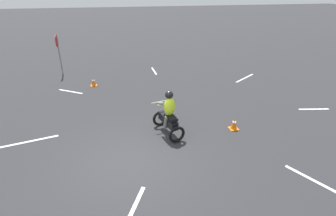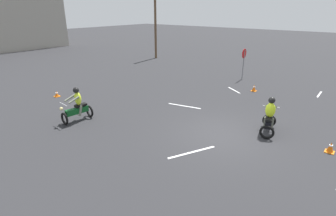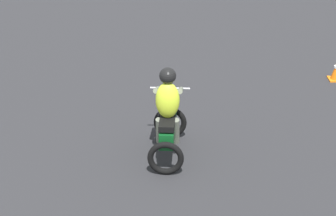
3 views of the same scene
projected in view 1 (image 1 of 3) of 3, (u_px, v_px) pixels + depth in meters
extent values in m
plane|color=#28282B|center=(130.00, 162.00, 7.87)|extent=(120.00, 120.00, 0.00)
torus|color=black|center=(160.00, 118.00, 9.76)|extent=(0.25, 0.61, 0.60)
torus|color=black|center=(177.00, 134.00, 8.71)|extent=(0.25, 0.61, 0.60)
cube|color=black|center=(168.00, 120.00, 9.14)|extent=(1.13, 0.51, 0.28)
cube|color=black|center=(171.00, 117.00, 8.87)|extent=(0.61, 0.39, 0.10)
cylinder|color=silver|center=(161.00, 102.00, 9.42)|extent=(0.21, 0.69, 0.04)
sphere|color=#F2E08C|center=(159.00, 105.00, 9.60)|extent=(0.19, 0.19, 0.16)
ellipsoid|color=#CCEA26|center=(170.00, 107.00, 8.80)|extent=(0.37, 0.46, 0.64)
cylinder|color=slate|center=(171.00, 101.00, 9.10)|extent=(0.55, 0.22, 0.27)
cylinder|color=slate|center=(160.00, 103.00, 8.94)|extent=(0.55, 0.22, 0.27)
cylinder|color=slate|center=(173.00, 121.00, 9.12)|extent=(0.27, 0.18, 0.51)
cylinder|color=slate|center=(166.00, 122.00, 9.00)|extent=(0.27, 0.18, 0.51)
sphere|color=black|center=(169.00, 95.00, 8.65)|extent=(0.34, 0.34, 0.28)
cylinder|color=slate|center=(60.00, 56.00, 15.03)|extent=(0.07, 0.07, 2.20)
cylinder|color=red|center=(57.00, 41.00, 14.66)|extent=(0.70, 0.03, 0.70)
cylinder|color=white|center=(56.00, 41.00, 14.66)|extent=(0.60, 0.01, 0.60)
cube|color=orange|center=(94.00, 85.00, 13.73)|extent=(0.32, 0.32, 0.03)
cone|color=orange|center=(93.00, 82.00, 13.64)|extent=(0.24, 0.24, 0.40)
cylinder|color=white|center=(93.00, 81.00, 13.62)|extent=(0.13, 0.13, 0.05)
cube|color=orange|center=(234.00, 129.00, 9.63)|extent=(0.32, 0.32, 0.03)
cone|color=orange|center=(234.00, 124.00, 9.54)|extent=(0.24, 0.24, 0.39)
cylinder|color=white|center=(234.00, 122.00, 9.51)|extent=(0.13, 0.13, 0.05)
cube|color=silver|center=(154.00, 71.00, 16.09)|extent=(1.47, 0.13, 0.01)
cube|color=silver|center=(71.00, 91.00, 13.00)|extent=(0.89, 1.24, 0.01)
cube|color=silver|center=(28.00, 142.00, 8.86)|extent=(0.51, 1.89, 0.01)
cube|color=silver|center=(321.00, 184.00, 6.98)|extent=(1.82, 0.97, 0.01)
cube|color=silver|center=(314.00, 109.00, 11.17)|extent=(0.34, 1.29, 0.01)
cube|color=silver|center=(245.00, 78.00, 14.86)|extent=(1.20, 1.64, 0.01)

